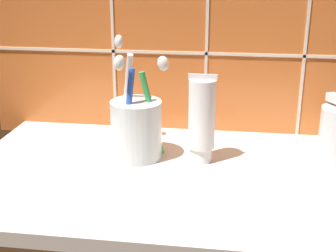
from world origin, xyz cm
name	(u,v)px	position (x,y,z in cm)	size (l,w,h in cm)	color
sink_counter	(185,178)	(0.00, 0.00, 1.00)	(65.03, 37.18, 2.00)	silver
tile_wall_backsplash	(198,23)	(0.01, 18.83, 20.91)	(75.03, 1.72, 41.81)	#C6662D
toothbrush_cup	(136,127)	(-7.96, 4.54, 6.95)	(10.07, 10.79, 18.25)	silver
toothpaste_tube	(202,119)	(2.01, 4.46, 8.67)	(4.21, 4.01, 13.52)	white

